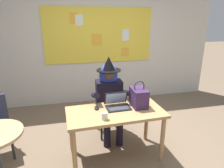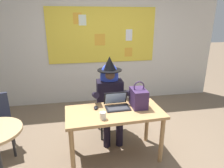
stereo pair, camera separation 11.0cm
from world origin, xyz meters
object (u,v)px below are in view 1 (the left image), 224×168
chair_at_desk (108,105)px  desk_main (115,118)px  computer_mouse (97,108)px  coffee_mug (105,116)px  handbag (139,97)px  person_costumed (110,93)px  laptop (117,104)px

chair_at_desk → desk_main: bearing=-4.2°
desk_main → computer_mouse: (-0.24, 0.12, 0.12)m
coffee_mug → chair_at_desk: bearing=75.5°
chair_at_desk → coffee_mug: chair_at_desk is taller
desk_main → handbag: 0.44m
desk_main → chair_at_desk: chair_at_desk is taller
chair_at_desk → person_costumed: 0.30m
desk_main → coffee_mug: 0.31m
person_costumed → coffee_mug: bearing=-14.9°
chair_at_desk → coffee_mug: size_ratio=9.41×
person_costumed → coffee_mug: size_ratio=14.31×
desk_main → laptop: size_ratio=3.87×
laptop → handbag: 0.32m
chair_at_desk → handbag: bearing=27.5°
chair_at_desk → person_costumed: bearing=-1.2°
chair_at_desk → person_costumed: size_ratio=0.66×
person_costumed → laptop: 0.44m
handbag → coffee_mug: handbag is taller
computer_mouse → handbag: 0.62m
chair_at_desk → person_costumed: (-0.00, -0.12, 0.27)m
chair_at_desk → handbag: (0.32, -0.60, 0.36)m
chair_at_desk → computer_mouse: bearing=-27.5°
computer_mouse → person_costumed: bearing=64.7°
laptop → computer_mouse: (-0.30, 0.01, -0.03)m
person_costumed → handbag: 0.58m
computer_mouse → laptop: bearing=6.2°
computer_mouse → handbag: (0.60, -0.03, 0.12)m
computer_mouse → handbag: size_ratio=0.28×
laptop → handbag: (0.31, -0.03, 0.09)m
person_costumed → laptop: size_ratio=3.91×
computer_mouse → chair_at_desk: bearing=70.7°
handbag → coffee_mug: (-0.55, -0.28, -0.09)m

